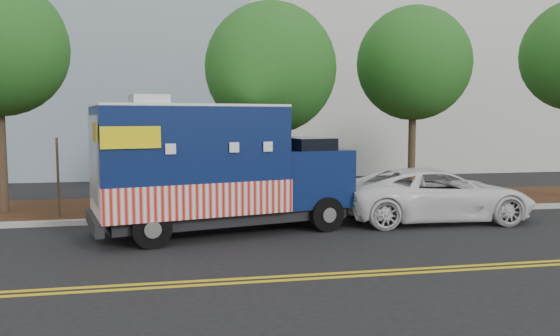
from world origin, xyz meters
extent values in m
plane|color=black|center=(0.00, 0.00, 0.00)|extent=(120.00, 120.00, 0.00)
cube|color=#9E9E99|center=(0.00, 1.40, 0.07)|extent=(120.00, 0.18, 0.15)
cube|color=black|center=(0.00, 3.50, 0.07)|extent=(120.00, 4.00, 0.15)
cube|color=gold|center=(0.00, -4.45, 0.01)|extent=(120.00, 0.10, 0.01)
cube|color=gold|center=(0.00, -4.70, 0.01)|extent=(120.00, 0.10, 0.01)
cylinder|color=#38281C|center=(-6.64, 3.12, 1.99)|extent=(0.26, 0.26, 3.99)
cylinder|color=#38281C|center=(1.42, 3.09, 1.74)|extent=(0.26, 0.26, 3.47)
sphere|color=#1B5518|center=(1.42, 3.09, 4.52)|extent=(4.18, 4.18, 4.18)
cylinder|color=#38281C|center=(6.60, 3.78, 1.92)|extent=(0.26, 0.26, 3.84)
sphere|color=#1B5518|center=(6.60, 3.78, 4.83)|extent=(3.95, 3.95, 3.95)
cube|color=#473828|center=(-4.87, 1.94, 1.20)|extent=(0.06, 0.06, 2.40)
cube|color=black|center=(-0.33, -0.14, 0.45)|extent=(6.33, 3.37, 0.30)
cube|color=#0A1847|center=(-1.28, -0.36, 1.94)|extent=(4.97, 3.45, 2.58)
cube|color=red|center=(-1.28, -0.36, 1.02)|extent=(5.02, 3.52, 0.81)
cube|color=white|center=(-1.28, -0.36, 3.25)|extent=(4.97, 3.45, 0.06)
cube|color=#B7B7BA|center=(-2.22, -0.59, 3.39)|extent=(1.04, 1.04, 0.24)
cube|color=#0A1847|center=(1.87, 0.38, 1.35)|extent=(2.42, 2.70, 1.51)
cube|color=black|center=(1.81, 0.36, 2.07)|extent=(1.53, 2.29, 0.70)
cube|color=black|center=(2.83, 0.60, 0.84)|extent=(0.58, 2.11, 0.32)
cube|color=black|center=(-3.53, -0.89, 0.48)|extent=(0.74, 2.40, 0.30)
cube|color=#B7B7BA|center=(-3.50, -0.89, 1.99)|extent=(0.49, 1.90, 2.04)
cube|color=#B7B7BA|center=(-1.26, 0.96, 1.99)|extent=(1.90, 0.49, 1.18)
cube|color=yellow|center=(-2.55, -1.98, 2.53)|extent=(1.26, 0.32, 0.48)
cube|color=yellow|center=(-3.14, 0.51, 2.53)|extent=(1.26, 0.32, 0.48)
cylinder|color=black|center=(2.22, -0.67, 0.45)|extent=(0.95, 0.50, 0.90)
cylinder|color=black|center=(1.72, 1.47, 0.45)|extent=(0.95, 0.50, 0.90)
cylinder|color=black|center=(-2.18, -1.70, 0.45)|extent=(0.95, 0.50, 0.90)
cylinder|color=black|center=(-2.68, 0.43, 0.45)|extent=(0.95, 0.50, 0.90)
imported|color=white|center=(5.71, 0.15, 0.76)|extent=(5.56, 2.75, 1.52)
camera|label=1|loc=(-1.62, -14.21, 2.97)|focal=35.00mm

